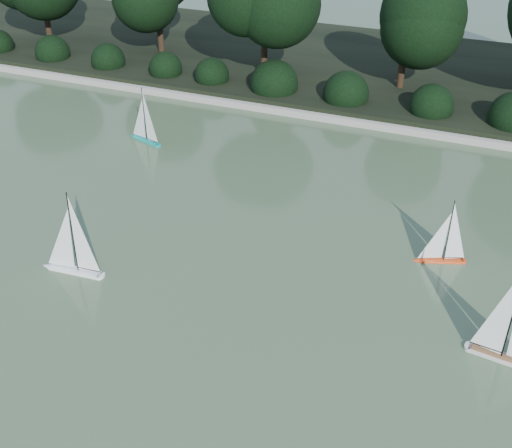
% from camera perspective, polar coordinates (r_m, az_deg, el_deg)
% --- Properties ---
extents(ground, '(80.00, 80.00, 0.00)m').
position_cam_1_polar(ground, '(10.24, -5.88, -10.13)').
color(ground, '#33472A').
rests_on(ground, ground).
extents(pond_coping, '(40.00, 0.35, 0.18)m').
position_cam_1_polar(pond_coping, '(17.39, 7.75, 9.20)').
color(pond_coping, gray).
rests_on(pond_coping, ground).
extents(far_bank, '(40.00, 8.00, 0.30)m').
position_cam_1_polar(far_bank, '(21.03, 10.72, 13.29)').
color(far_bank, black).
rests_on(far_bank, ground).
extents(tree_line, '(26.31, 3.93, 4.39)m').
position_cam_1_polar(tree_line, '(18.66, 14.28, 18.43)').
color(tree_line, black).
rests_on(tree_line, ground).
extents(shrub_hedge, '(29.10, 1.10, 1.10)m').
position_cam_1_polar(shrub_hedge, '(18.07, 8.60, 11.27)').
color(shrub_hedge, black).
rests_on(shrub_hedge, ground).
extents(sailboat_white_a, '(1.26, 0.29, 1.72)m').
position_cam_1_polar(sailboat_white_a, '(11.87, -16.28, -2.98)').
color(sailboat_white_a, white).
rests_on(sailboat_white_a, ground).
extents(sailboat_orange, '(0.98, 0.46, 1.37)m').
position_cam_1_polar(sailboat_orange, '(12.14, 15.94, -2.37)').
color(sailboat_orange, '#EB4715').
rests_on(sailboat_orange, ground).
extents(sailboat_teal, '(1.10, 0.50, 1.52)m').
position_cam_1_polar(sailboat_teal, '(16.41, -9.99, 8.08)').
color(sailboat_teal, '#0F9181').
rests_on(sailboat_teal, ground).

